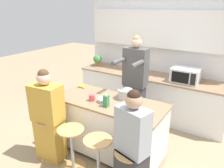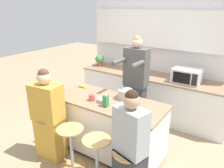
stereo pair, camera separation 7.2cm
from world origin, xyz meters
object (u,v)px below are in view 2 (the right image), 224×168
(bar_stool_center_right, at_px, (97,158))
(person_wrapped_blanket, at_px, (48,118))
(bar_stool_leftmost, at_px, (51,136))
(juice_carton, at_px, (106,101))
(fruit_bowl, at_px, (104,100))
(person_seated_near, at_px, (130,152))
(microwave, at_px, (187,76))
(banana_bunch, at_px, (83,86))
(coffee_cup_near, at_px, (92,97))
(potted_plant, at_px, (100,60))
(kitchen_island, at_px, (109,127))
(person_cooking, at_px, (135,89))
(bar_stool_center_left, at_px, (71,147))
(cooking_pot, at_px, (125,94))

(bar_stool_center_right, bearing_deg, person_wrapped_blanket, 179.00)
(bar_stool_leftmost, distance_m, juice_carton, 1.08)
(fruit_bowl, bearing_deg, juice_carton, -43.73)
(bar_stool_center_right, xyz_separation_m, juice_carton, (-0.16, 0.44, 0.63))
(person_wrapped_blanket, relative_size, person_seated_near, 1.00)
(microwave, bearing_deg, banana_bunch, -137.94)
(coffee_cup_near, bearing_deg, banana_bunch, 144.03)
(bar_stool_center_right, xyz_separation_m, fruit_bowl, (-0.28, 0.56, 0.57))
(bar_stool_center_right, xyz_separation_m, potted_plant, (-1.59, 2.21, 0.69))
(kitchen_island, relative_size, person_seated_near, 1.20)
(person_cooking, height_order, person_wrapped_blanket, person_cooking)
(coffee_cup_near, bearing_deg, bar_stool_center_left, -90.31)
(kitchen_island, height_order, bar_stool_leftmost, kitchen_island)
(coffee_cup_near, xyz_separation_m, banana_bunch, (-0.49, 0.36, -0.02))
(person_cooking, relative_size, fruit_bowl, 9.82)
(potted_plant, bearing_deg, person_wrapped_blanket, -73.17)
(kitchen_island, distance_m, fruit_bowl, 0.49)
(person_wrapped_blanket, xyz_separation_m, banana_bunch, (-0.03, 0.84, 0.25))
(potted_plant, bearing_deg, person_seated_near, -46.60)
(coffee_cup_near, distance_m, microwave, 1.92)
(juice_carton, bearing_deg, fruit_bowl, 136.27)
(juice_carton, bearing_deg, banana_bunch, 152.64)
(person_seated_near, distance_m, coffee_cup_near, 1.10)
(kitchen_island, bearing_deg, bar_stool_center_right, -69.75)
(cooking_pot, bearing_deg, juice_carton, -102.79)
(person_wrapped_blanket, xyz_separation_m, microwave, (1.42, 2.15, 0.35))
(banana_bunch, bearing_deg, person_seated_near, -30.19)
(kitchen_island, bearing_deg, bar_stool_center_left, -110.28)
(cooking_pot, height_order, potted_plant, potted_plant)
(bar_stool_center_right, height_order, potted_plant, potted_plant)
(kitchen_island, xyz_separation_m, coffee_cup_near, (-0.23, -0.14, 0.50))
(coffee_cup_near, relative_size, juice_carton, 0.64)
(bar_stool_center_right, distance_m, juice_carton, 0.79)
(kitchen_island, height_order, fruit_bowl, fruit_bowl)
(person_cooking, bearing_deg, coffee_cup_near, -110.88)
(bar_stool_leftmost, bearing_deg, banana_bunch, 91.50)
(person_seated_near, distance_m, potted_plant, 3.04)
(kitchen_island, distance_m, banana_bunch, 0.89)
(cooking_pot, relative_size, microwave, 0.63)
(kitchen_island, bearing_deg, banana_bunch, 163.08)
(person_wrapped_blanket, bearing_deg, potted_plant, 100.24)
(fruit_bowl, bearing_deg, kitchen_island, 58.01)
(person_seated_near, relative_size, fruit_bowl, 7.81)
(bar_stool_center_right, distance_m, cooking_pot, 1.05)
(person_wrapped_blanket, distance_m, fruit_bowl, 0.88)
(banana_bunch, bearing_deg, potted_plant, 115.10)
(banana_bunch, height_order, juice_carton, juice_carton)
(person_cooking, distance_m, person_wrapped_blanket, 1.53)
(bar_stool_leftmost, relative_size, juice_carton, 3.52)
(juice_carton, bearing_deg, bar_stool_center_right, -69.82)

